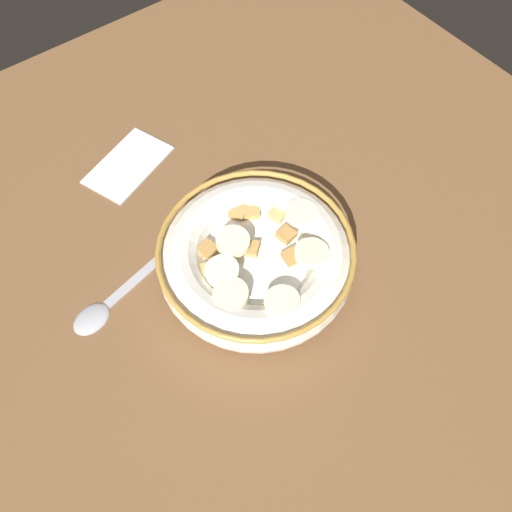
# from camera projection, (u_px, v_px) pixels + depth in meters

# --- Properties ---
(ground_plane) EXTENTS (0.90, 0.90, 0.02)m
(ground_plane) POSITION_uv_depth(u_px,v_px,m) (256.00, 275.00, 0.57)
(ground_plane) COLOR brown
(cereal_bowl) EXTENTS (0.20, 0.20, 0.05)m
(cereal_bowl) POSITION_uv_depth(u_px,v_px,m) (256.00, 258.00, 0.54)
(cereal_bowl) COLOR silver
(cereal_bowl) RESTS_ON ground_plane
(spoon) EXTENTS (0.14, 0.05, 0.01)m
(spoon) POSITION_uv_depth(u_px,v_px,m) (105.00, 305.00, 0.54)
(spoon) COLOR #A5A5AD
(spoon) RESTS_ON ground_plane
(folded_napkin) EXTENTS (0.12, 0.09, 0.00)m
(folded_napkin) POSITION_uv_depth(u_px,v_px,m) (128.00, 164.00, 0.64)
(folded_napkin) COLOR silver
(folded_napkin) RESTS_ON ground_plane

